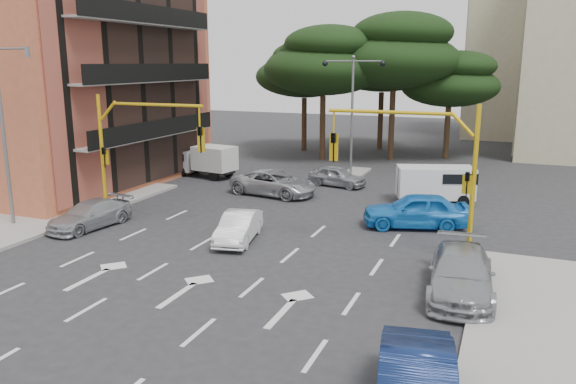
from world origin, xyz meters
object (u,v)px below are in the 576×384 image
car_blue_compact (415,210)px  van_white (435,184)px  signal_mast_right (426,159)px  car_silver_parked (461,273)px  signal_mast_left (132,141)px  car_silver_cross_a (274,183)px  car_white_hatch (239,227)px  street_lamp_left (6,125)px  box_truck_a (206,161)px  street_lamp_center (353,95)px  car_silver_cross_b (337,176)px  car_silver_wagon (90,215)px

car_blue_compact → van_white: bearing=161.4°
signal_mast_right → car_silver_parked: size_ratio=1.19×
signal_mast_left → car_silver_cross_a: bearing=60.9°
car_white_hatch → car_blue_compact: car_blue_compact is taller
street_lamp_left → car_blue_compact: bearing=21.5°
car_white_hatch → box_truck_a: (-8.28, 11.58, 0.44)m
car_silver_cross_a → car_silver_parked: 15.65m
street_lamp_center → car_blue_compact: (5.95, -10.21, -4.61)m
car_silver_cross_a → street_lamp_left: bearing=148.8°
car_white_hatch → van_white: size_ratio=0.93×
street_lamp_center → car_blue_compact: street_lamp_center is taller
car_silver_parked → box_truck_a: (-17.61, 13.94, 0.32)m
car_silver_parked → car_blue_compact: bearing=104.9°
car_white_hatch → car_blue_compact: size_ratio=0.79×
street_lamp_left → box_truck_a: size_ratio=1.86×
car_blue_compact → street_lamp_left: bearing=-85.1°
street_lamp_center → car_white_hatch: (-0.72, -15.09, -4.81)m
car_silver_cross_b → box_truck_a: bearing=104.4°
signal_mast_left → car_silver_cross_a: (4.10, 7.38, -3.18)m
car_silver_cross_b → car_blue_compact: bearing=-129.3°
car_silver_wagon → box_truck_a: bearing=102.4°
signal_mast_left → car_silver_parked: signal_mast_left is taller
car_silver_parked → car_silver_cross_b: bearing=115.6°
car_silver_cross_b → car_silver_parked: (8.63, -14.45, 0.11)m
street_lamp_center → signal_mast_right: bearing=-64.1°
car_silver_parked → van_white: (-2.48, 12.45, 0.27)m
car_silver_cross_b → van_white: bearing=-96.9°
signal_mast_left → car_silver_wagon: bearing=-122.9°
car_silver_cross_a → car_silver_cross_b: size_ratio=1.40×
car_silver_wagon → car_silver_cross_a: (5.30, 9.22, 0.09)m
car_silver_wagon → van_white: van_white is taller
car_silver_cross_b → van_white: van_white is taller
signal_mast_right → car_silver_cross_a: 12.45m
car_silver_cross_a → car_silver_parked: bearing=-125.3°
car_white_hatch → box_truck_a: size_ratio=0.87×
signal_mast_left → box_truck_a: signal_mast_left is taller
car_white_hatch → car_silver_cross_a: 8.69m
street_lamp_left → street_lamp_center: size_ratio=1.03×
car_white_hatch → car_silver_cross_a: size_ratio=0.74×
signal_mast_left → car_silver_parked: bearing=-12.6°
car_silver_cross_a → box_truck_a: bearing=72.0°
car_silver_wagon → street_lamp_center: bearing=71.0°
street_lamp_center → car_silver_cross_b: 5.67m
street_lamp_left → car_silver_cross_b: bearing=51.2°
car_silver_wagon → box_truck_a: box_truck_a is taller
car_blue_compact → car_silver_parked: bearing=3.7°
car_white_hatch → street_lamp_center: bearing=75.4°
street_lamp_left → signal_mast_left: bearing=33.7°
car_white_hatch → car_blue_compact: bearing=24.3°
street_lamp_center → car_silver_wagon: 18.40m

